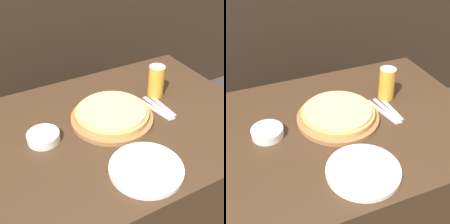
% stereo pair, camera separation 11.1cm
% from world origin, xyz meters
% --- Properties ---
extents(dining_table, '(1.23, 0.89, 0.73)m').
position_xyz_m(dining_table, '(0.00, 0.00, 0.37)').
color(dining_table, '#3D2819').
rests_on(dining_table, ground_plane).
extents(pizza_on_board, '(0.35, 0.35, 0.06)m').
position_xyz_m(pizza_on_board, '(0.01, 0.03, 0.76)').
color(pizza_on_board, '#99663D').
rests_on(pizza_on_board, dining_table).
extents(beer_glass, '(0.08, 0.08, 0.15)m').
position_xyz_m(beer_glass, '(0.28, 0.11, 0.82)').
color(beer_glass, gold).
rests_on(beer_glass, dining_table).
extents(dinner_plate, '(0.27, 0.27, 0.02)m').
position_xyz_m(dinner_plate, '(-0.03, -0.29, 0.74)').
color(dinner_plate, silver).
rests_on(dinner_plate, dining_table).
extents(side_bowl, '(0.13, 0.13, 0.04)m').
position_xyz_m(side_bowl, '(-0.30, 0.04, 0.75)').
color(side_bowl, silver).
rests_on(side_bowl, dining_table).
extents(fork, '(0.06, 0.21, 0.00)m').
position_xyz_m(fork, '(0.21, 0.01, 0.74)').
color(fork, silver).
rests_on(fork, dining_table).
extents(dinner_knife, '(0.03, 0.21, 0.00)m').
position_xyz_m(dinner_knife, '(0.23, 0.01, 0.74)').
color(dinner_knife, silver).
rests_on(dinner_knife, dining_table).
extents(spoon, '(0.02, 0.18, 0.00)m').
position_xyz_m(spoon, '(0.26, 0.01, 0.74)').
color(spoon, silver).
rests_on(spoon, dining_table).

